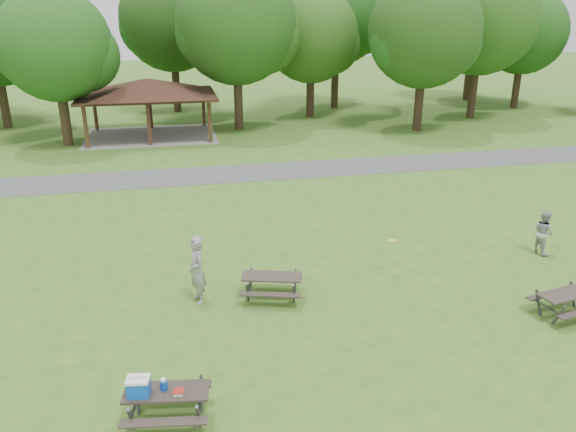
{
  "coord_description": "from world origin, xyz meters",
  "views": [
    {
      "loc": [
        -2.82,
        -13.81,
        8.18
      ],
      "look_at": [
        1.0,
        4.0,
        1.3
      ],
      "focal_mm": 35.0,
      "sensor_mm": 36.0,
      "label": 1
    }
  ],
  "objects_px": {
    "picnic_table_middle": "(272,281)",
    "frisbee_thrower": "(197,270)",
    "picnic_table_near": "(158,394)",
    "frisbee_catcher": "(543,232)"
  },
  "relations": [
    {
      "from": "frisbee_thrower",
      "to": "frisbee_catcher",
      "type": "height_order",
      "value": "frisbee_thrower"
    },
    {
      "from": "picnic_table_near",
      "to": "frisbee_catcher",
      "type": "distance_m",
      "value": 14.35
    },
    {
      "from": "picnic_table_near",
      "to": "frisbee_thrower",
      "type": "bearing_deg",
      "value": 77.33
    },
    {
      "from": "picnic_table_middle",
      "to": "frisbee_thrower",
      "type": "xyz_separation_m",
      "value": [
        -2.15,
        0.25,
        0.46
      ]
    },
    {
      "from": "picnic_table_near",
      "to": "frisbee_catcher",
      "type": "relative_size",
      "value": 1.25
    },
    {
      "from": "picnic_table_middle",
      "to": "frisbee_thrower",
      "type": "distance_m",
      "value": 2.21
    },
    {
      "from": "picnic_table_near",
      "to": "picnic_table_middle",
      "type": "distance_m",
      "value": 5.72
    },
    {
      "from": "picnic_table_middle",
      "to": "picnic_table_near",
      "type": "bearing_deg",
      "value": -124.73
    },
    {
      "from": "picnic_table_middle",
      "to": "frisbee_catcher",
      "type": "bearing_deg",
      "value": 7.07
    },
    {
      "from": "picnic_table_middle",
      "to": "frisbee_catcher",
      "type": "height_order",
      "value": "frisbee_catcher"
    }
  ]
}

